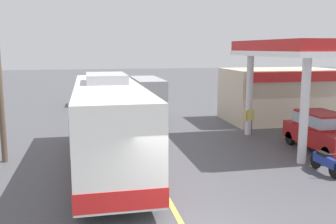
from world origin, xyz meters
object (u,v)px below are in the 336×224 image
minibus_opposing_lane (148,91)px  car_trailing_behind_bus (90,93)px  car_at_pump (322,130)px  pedestrian_near_pump (249,118)px  coach_bus_main (109,125)px  motorcycle_parked_forecourt (325,162)px

minibus_opposing_lane → car_trailing_behind_bus: size_ratio=1.46×
car_at_pump → minibus_opposing_lane: 14.73m
car_at_pump → pedestrian_near_pump: (-1.88, 3.81, -0.08)m
coach_bus_main → minibus_opposing_lane: 14.32m
coach_bus_main → car_trailing_behind_bus: (-0.58, 17.20, -0.71)m
coach_bus_main → motorcycle_parked_forecourt: coach_bus_main is taller
pedestrian_near_pump → car_trailing_behind_bus: 15.53m
coach_bus_main → car_at_pump: 9.80m
minibus_opposing_lane → car_trailing_behind_bus: minibus_opposing_lane is taller
motorcycle_parked_forecourt → pedestrian_near_pump: size_ratio=1.08×
coach_bus_main → car_at_pump: bearing=2.2°
car_at_pump → minibus_opposing_lane: size_ratio=0.69×
car_at_pump → pedestrian_near_pump: bearing=116.3°
car_at_pump → pedestrian_near_pump: car_at_pump is taller
car_trailing_behind_bus → coach_bus_main: bearing=-88.1°
car_trailing_behind_bus → car_at_pump: bearing=-58.4°
minibus_opposing_lane → motorcycle_parked_forecourt: size_ratio=3.41×
minibus_opposing_lane → car_trailing_behind_bus: 5.52m
coach_bus_main → car_at_pump: size_ratio=2.63×
minibus_opposing_lane → coach_bus_main: bearing=-105.2°
coach_bus_main → car_trailing_behind_bus: bearing=91.9°
pedestrian_near_pump → car_trailing_behind_bus: (-8.46, 13.02, 0.08)m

